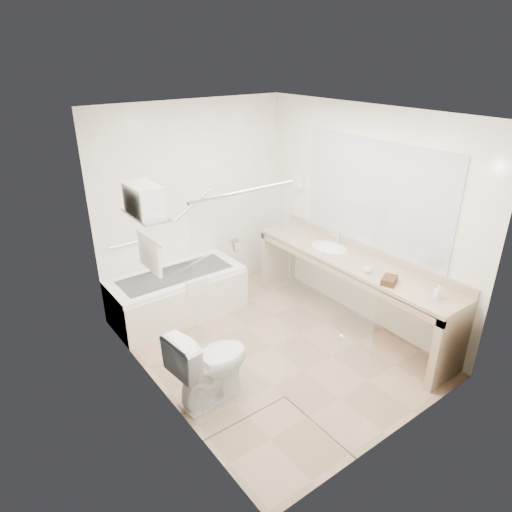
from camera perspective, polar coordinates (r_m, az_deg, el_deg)
floor at (r=5.17m, az=2.02°, el=-11.25°), size 3.20×3.20×0.00m
ceiling at (r=4.23m, az=2.54°, el=17.39°), size 2.60×3.20×0.10m
wall_back at (r=5.81m, az=-7.73°, el=6.54°), size 2.60×0.10×2.50m
wall_front at (r=3.59m, az=18.53°, el=-6.52°), size 2.60×0.10×2.50m
wall_left at (r=3.95m, az=-12.67°, el=-2.84°), size 0.10×3.20×2.50m
wall_right at (r=5.41m, az=13.09°, el=4.77°), size 0.10×3.20×2.50m
bathtub at (r=5.69m, az=-9.76°, el=-4.73°), size 1.60×0.73×0.59m
grab_bar_short at (r=5.51m, az=-15.95°, el=1.45°), size 0.40×0.03×0.03m
grab_bar_long at (r=5.75m, az=-7.96°, el=6.35°), size 0.53×0.03×0.33m
shower_enclosure at (r=3.65m, az=3.57°, el=-7.97°), size 0.96×0.91×2.11m
towel_shelf at (r=4.10m, az=-13.74°, el=5.76°), size 0.24×0.55×0.81m
vanity_counter at (r=5.37m, az=11.73°, el=-2.38°), size 0.55×2.70×0.95m
sink at (r=5.55m, az=9.08°, el=0.84°), size 0.40×0.52×0.14m
faucet at (r=5.61m, az=10.20°, el=2.22°), size 0.03×0.03×0.14m
mirror at (r=5.23m, az=14.57°, el=7.37°), size 0.02×2.00×1.20m
hairdryer_unit at (r=6.02m, az=5.37°, el=9.28°), size 0.08×0.10×0.18m
toilet at (r=4.33m, az=-5.70°, el=-13.24°), size 0.82×0.52×0.76m
amenity_basket at (r=4.82m, az=16.31°, el=-2.93°), size 0.23×0.20×0.07m
soap_bottle_a at (r=4.69m, az=21.73°, el=-4.57°), size 0.11×0.15×0.06m
soap_bottle_b at (r=4.98m, az=13.80°, el=-1.55°), size 0.11×0.13×0.09m
water_bottle_left at (r=5.76m, az=4.75°, el=3.37°), size 0.07×0.07×0.22m
water_bottle_mid at (r=5.91m, az=3.34°, el=3.75°), size 0.05×0.05×0.17m
water_bottle_right at (r=6.04m, az=3.16°, el=4.21°), size 0.05×0.05×0.17m
drinking_glass_near at (r=5.47m, az=7.44°, el=1.44°), size 0.09×0.09×0.10m
drinking_glass_far at (r=5.32m, az=8.51°, el=0.59°), size 0.08×0.08×0.08m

